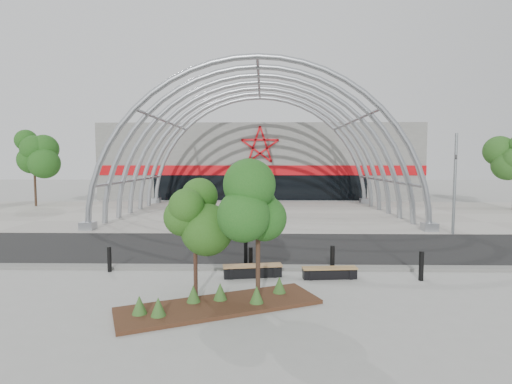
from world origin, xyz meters
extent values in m
plane|color=#9C9C97|center=(0.00, 0.00, 0.00)|extent=(140.00, 140.00, 0.00)
cube|color=black|center=(0.00, 3.50, 0.01)|extent=(140.00, 7.00, 0.02)
cube|color=#A6A097|center=(0.00, 15.50, 0.02)|extent=(60.00, 17.00, 0.04)
cube|color=#62625D|center=(0.00, -0.25, 0.06)|extent=(60.00, 0.50, 0.12)
cube|color=slate|center=(0.00, 33.50, 4.00)|extent=(34.00, 15.00, 8.00)
cube|color=black|center=(0.00, 26.05, 1.30)|extent=(22.00, 0.25, 2.60)
cube|color=red|center=(0.00, 26.05, 3.10)|extent=(34.00, 0.30, 1.00)
torus|color=#9DA1A7|center=(0.00, 8.00, 0.00)|extent=(20.36, 0.36, 20.36)
torus|color=#9DA1A7|center=(0.00, 10.50, 0.00)|extent=(20.36, 0.36, 20.36)
torus|color=#9DA1A7|center=(0.00, 13.00, 0.00)|extent=(20.36, 0.36, 20.36)
torus|color=#9DA1A7|center=(0.00, 15.50, 0.00)|extent=(20.36, 0.36, 20.36)
torus|color=#9DA1A7|center=(0.00, 18.00, 0.00)|extent=(20.36, 0.36, 20.36)
torus|color=#9DA1A7|center=(0.00, 20.50, 0.00)|extent=(20.36, 0.36, 20.36)
torus|color=#9DA1A7|center=(0.00, 23.00, 0.00)|extent=(20.36, 0.36, 20.36)
cylinder|color=#9DA1A7|center=(9.66, 15.50, 2.59)|extent=(0.20, 15.00, 0.20)
cylinder|color=#9DA1A7|center=(7.07, 15.50, 7.07)|extent=(0.20, 15.00, 0.20)
cylinder|color=#9DA1A7|center=(0.00, 15.50, 10.00)|extent=(0.20, 15.00, 0.20)
cylinder|color=#9DA1A7|center=(-7.07, 15.50, 7.07)|extent=(0.20, 15.00, 0.20)
cylinder|color=#9DA1A7|center=(-9.66, 15.50, 2.59)|extent=(0.20, 15.00, 0.20)
cube|color=#9DA1A7|center=(-10.00, 8.00, 0.25)|extent=(0.80, 0.80, 0.50)
cube|color=#9DA1A7|center=(-10.00, 23.00, 0.25)|extent=(0.80, 0.80, 0.50)
cube|color=#9DA1A7|center=(10.00, 8.00, 0.25)|extent=(0.80, 0.80, 0.50)
cube|color=#9DA1A7|center=(10.00, 23.00, 0.25)|extent=(0.80, 0.80, 0.50)
cube|color=#361D16|center=(-0.86, -4.22, 0.05)|extent=(5.86, 3.86, 0.11)
cone|color=#3A6729|center=(-2.36, -5.12, 0.35)|extent=(0.39, 0.39, 0.49)
cone|color=#3A6729|center=(-0.89, -3.88, 0.35)|extent=(0.39, 0.39, 0.49)
cone|color=#3A6729|center=(0.17, -4.13, 0.35)|extent=(0.39, 0.39, 0.49)
cone|color=#3A6729|center=(-1.63, -4.09, 0.35)|extent=(0.39, 0.39, 0.49)
cone|color=#3A6729|center=(0.84, -3.24, 0.35)|extent=(0.39, 0.39, 0.49)
cone|color=#3A6729|center=(-2.88, -5.00, 0.35)|extent=(0.39, 0.39, 0.49)
cylinder|color=gray|center=(10.91, 7.06, 2.81)|extent=(0.16, 0.16, 5.61)
imported|color=black|center=(10.91, 7.06, 4.04)|extent=(0.26, 0.80, 0.16)
cylinder|color=#341914|center=(-1.69, -3.34, 0.97)|extent=(0.12, 0.12, 1.94)
ellipsoid|color=#244E14|center=(-1.69, -3.34, 2.74)|extent=(1.67, 1.67, 2.12)
cylinder|color=#321E16|center=(0.20, -4.02, 0.96)|extent=(0.13, 0.13, 1.92)
ellipsoid|color=#124913|center=(0.20, -4.02, 2.70)|extent=(1.58, 1.58, 2.09)
cube|color=black|center=(-0.02, -1.28, 0.17)|extent=(2.07, 0.70, 0.35)
cube|color=black|center=(-0.78, -1.39, 0.20)|extent=(0.19, 0.46, 0.41)
cube|color=black|center=(0.73, -1.16, 0.20)|extent=(0.19, 0.46, 0.41)
cube|color=#9F724E|center=(-0.02, -1.28, 0.41)|extent=(2.13, 0.78, 0.06)
cube|color=black|center=(2.67, -1.40, 0.16)|extent=(1.89, 0.51, 0.32)
cube|color=black|center=(1.98, -1.46, 0.19)|extent=(0.15, 0.42, 0.37)
cube|color=black|center=(3.37, -1.35, 0.19)|extent=(0.15, 0.42, 0.37)
cube|color=#9A7744|center=(2.67, -1.40, 0.37)|extent=(1.94, 0.58, 0.06)
cylinder|color=black|center=(-5.34, -0.70, 0.47)|extent=(0.15, 0.15, 0.93)
cylinder|color=black|center=(-0.11, -0.80, 0.48)|extent=(0.15, 0.15, 0.96)
cylinder|color=black|center=(-0.34, 0.44, 0.46)|extent=(0.15, 0.15, 0.92)
cylinder|color=black|center=(2.87, -0.77, 0.51)|extent=(0.16, 0.16, 1.02)
cylinder|color=black|center=(5.77, -1.58, 0.51)|extent=(0.16, 0.16, 1.01)
cylinder|color=black|center=(-20.00, 20.00, 1.65)|extent=(0.20, 0.20, 3.30)
ellipsoid|color=#144812|center=(-20.00, 20.00, 4.65)|extent=(3.00, 3.00, 3.60)
camera|label=1|loc=(0.35, -15.09, 4.11)|focal=28.00mm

